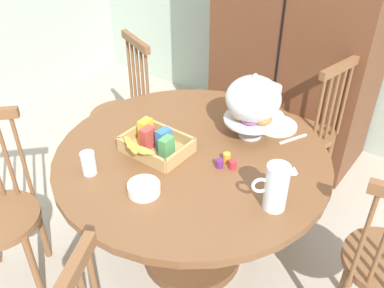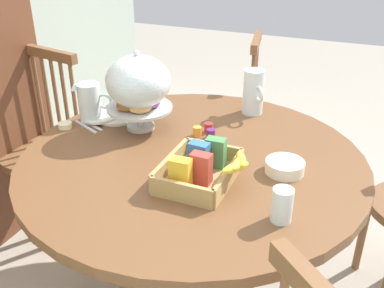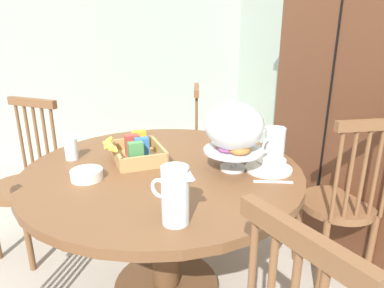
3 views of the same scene
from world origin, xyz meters
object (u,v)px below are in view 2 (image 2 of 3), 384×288
cereal_basket (203,168)px  drinking_glass (282,205)px  dining_table (192,196)px  butter_dish (65,125)px  china_plate_large (118,115)px  china_plate_small (99,117)px  orange_juice_pitcher (90,104)px  cereal_bowl (285,167)px  windsor_chair_far_side (43,152)px  milk_pitcher (253,94)px  windsor_chair_facing_door (228,122)px  pastry_stand_with_dome (138,85)px

cereal_basket → drinking_glass: bearing=-112.0°
dining_table → butter_dish: (0.02, 0.61, 0.20)m
china_plate_large → china_plate_small: china_plate_small is taller
orange_juice_pitcher → china_plate_small: bearing=-56.7°
orange_juice_pitcher → cereal_bowl: (-0.11, -0.90, -0.06)m
windsor_chair_far_side → milk_pitcher: bearing=-74.7°
dining_table → milk_pitcher: 0.58m
china_plate_large → butter_dish: bearing=141.9°
cereal_basket → china_plate_small: size_ratio=2.11×
windsor_chair_facing_door → china_plate_large: 0.85m
dining_table → cereal_basket: 0.30m
china_plate_small → drinking_glass: 1.01m
dining_table → drinking_glass: bearing=-123.7°
pastry_stand_with_dome → china_plate_small: size_ratio=2.29×
windsor_chair_facing_door → drinking_glass: size_ratio=8.86×
milk_pitcher → butter_dish: size_ratio=3.45×
windsor_chair_facing_door → pastry_stand_with_dome: pastry_stand_with_dome is taller
china_plate_large → windsor_chair_facing_door: bearing=-21.8°
cereal_basket → cereal_bowl: cereal_basket is taller
pastry_stand_with_dome → cereal_basket: pastry_stand_with_dome is taller
milk_pitcher → pastry_stand_with_dome: bearing=131.2°
pastry_stand_with_dome → cereal_basket: 0.52m
dining_table → cereal_bowl: size_ratio=9.47×
dining_table → milk_pitcher: bearing=-11.2°
windsor_chair_far_side → cereal_bowl: bearing=-98.5°
pastry_stand_with_dome → cereal_bowl: pastry_stand_with_dome is taller
milk_pitcher → orange_juice_pitcher: bearing=120.0°
cereal_basket → drinking_glass: cereal_basket is taller
china_plate_large → cereal_bowl: 0.83m
pastry_stand_with_dome → windsor_chair_far_side: bearing=84.1°
dining_table → windsor_chair_far_side: (0.21, 0.94, -0.10)m
windsor_chair_far_side → china_plate_large: 0.57m
windsor_chair_facing_door → pastry_stand_with_dome: bearing=170.1°
windsor_chair_far_side → cereal_bowl: 1.35m
windsor_chair_facing_door → milk_pitcher: 0.65m
dining_table → butter_dish: size_ratio=22.10×
china_plate_large → dining_table: bearing=-114.6°
pastry_stand_with_dome → china_plate_large: 0.25m
milk_pitcher → windsor_chair_far_side: bearing=105.3°
windsor_chair_facing_door → milk_pitcher: size_ratio=4.71×
windsor_chair_facing_door → china_plate_small: windsor_chair_facing_door is taller
china_plate_small → drinking_glass: size_ratio=1.36×
drinking_glass → orange_juice_pitcher: bearing=67.4°
cereal_basket → cereal_bowl: 0.30m
china_plate_large → cereal_bowl: cereal_bowl is taller
dining_table → drinking_glass: drinking_glass is taller
dining_table → butter_dish: bearing=88.3°
windsor_chair_facing_door → windsor_chair_far_side: bearing=133.6°
china_plate_large → butter_dish: 0.24m
windsor_chair_far_side → cereal_basket: size_ratio=3.09×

